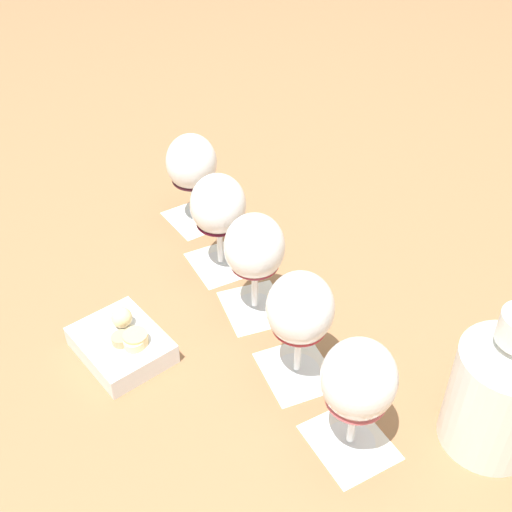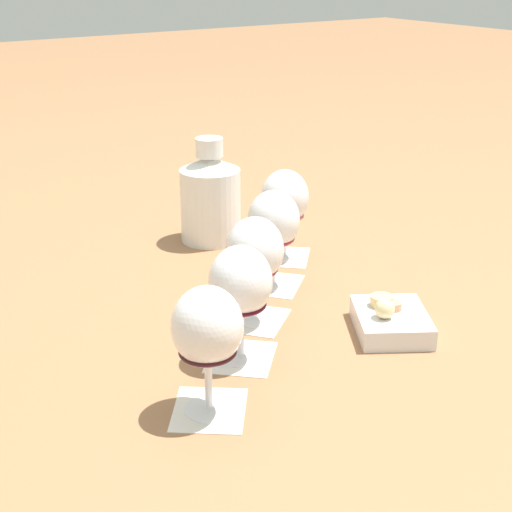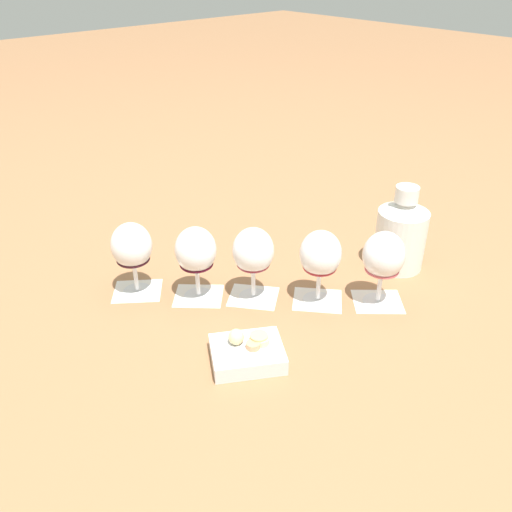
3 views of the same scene
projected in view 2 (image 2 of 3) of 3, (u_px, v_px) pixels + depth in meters
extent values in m
plane|color=#936642|center=(256.00, 318.00, 1.23)|extent=(8.00, 8.00, 0.00)
cube|color=silver|center=(284.00, 257.00, 1.47)|extent=(0.14, 0.14, 0.00)
cube|color=silver|center=(273.00, 284.00, 1.35)|extent=(0.14, 0.14, 0.00)
cube|color=silver|center=(255.00, 319.00, 1.22)|extent=(0.14, 0.14, 0.00)
cube|color=silver|center=(241.00, 357.00, 1.11)|extent=(0.14, 0.14, 0.00)
cube|color=silver|center=(209.00, 409.00, 0.99)|extent=(0.14, 0.14, 0.00)
cylinder|color=white|center=(284.00, 255.00, 1.47)|extent=(0.06, 0.06, 0.01)
cylinder|color=white|center=(284.00, 237.00, 1.46)|extent=(0.01, 0.01, 0.07)
ellipsoid|color=white|center=(285.00, 197.00, 1.43)|extent=(0.09, 0.09, 0.10)
ellipsoid|color=#D05660|center=(285.00, 215.00, 1.44)|extent=(0.07, 0.07, 0.02)
cylinder|color=white|center=(273.00, 282.00, 1.35)|extent=(0.06, 0.06, 0.01)
cylinder|color=white|center=(273.00, 263.00, 1.34)|extent=(0.01, 0.01, 0.07)
ellipsoid|color=white|center=(274.00, 220.00, 1.31)|extent=(0.09, 0.09, 0.10)
ellipsoid|color=maroon|center=(273.00, 238.00, 1.32)|extent=(0.07, 0.07, 0.03)
cylinder|color=white|center=(255.00, 317.00, 1.22)|extent=(0.06, 0.06, 0.01)
cylinder|color=white|center=(255.00, 296.00, 1.21)|extent=(0.01, 0.01, 0.07)
ellipsoid|color=white|center=(255.00, 250.00, 1.18)|extent=(0.09, 0.09, 0.10)
ellipsoid|color=maroon|center=(255.00, 268.00, 1.19)|extent=(0.07, 0.07, 0.03)
cylinder|color=white|center=(241.00, 355.00, 1.11)|extent=(0.06, 0.06, 0.01)
cylinder|color=white|center=(241.00, 332.00, 1.10)|extent=(0.01, 0.01, 0.07)
ellipsoid|color=white|center=(240.00, 281.00, 1.07)|extent=(0.09, 0.09, 0.10)
ellipsoid|color=#430B1A|center=(241.00, 304.00, 1.08)|extent=(0.07, 0.07, 0.02)
cylinder|color=white|center=(209.00, 407.00, 0.99)|extent=(0.06, 0.06, 0.01)
cylinder|color=white|center=(209.00, 382.00, 0.97)|extent=(0.01, 0.01, 0.07)
ellipsoid|color=white|center=(207.00, 326.00, 0.94)|extent=(0.09, 0.09, 0.10)
ellipsoid|color=#35111C|center=(208.00, 351.00, 0.96)|extent=(0.07, 0.07, 0.02)
cylinder|color=white|center=(210.00, 205.00, 1.53)|extent=(0.12, 0.12, 0.14)
cone|color=white|center=(210.00, 163.00, 1.50)|extent=(0.12, 0.12, 0.03)
cylinder|color=white|center=(209.00, 147.00, 1.49)|extent=(0.05, 0.05, 0.04)
cube|color=silver|center=(391.00, 322.00, 1.18)|extent=(0.16, 0.17, 0.03)
cylinder|color=beige|center=(384.00, 301.00, 1.20)|extent=(0.03, 0.03, 0.01)
cylinder|color=tan|center=(393.00, 306.00, 1.18)|extent=(0.03, 0.03, 0.01)
cylinder|color=#DBB775|center=(381.00, 301.00, 1.20)|extent=(0.03, 0.03, 0.02)
sphere|color=beige|center=(385.00, 309.00, 1.15)|extent=(0.03, 0.03, 0.03)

